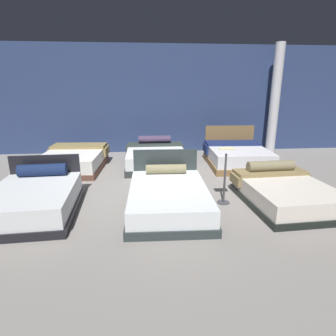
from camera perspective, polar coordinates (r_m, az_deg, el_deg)
The scene contains 10 objects.
ground_plane at distance 6.28m, azimuth -1.35°, elevation -3.92°, with size 18.00×18.00×0.02m, color gray.
showroom_back_wall at distance 9.51m, azimuth -2.92°, elevation 13.83°, with size 18.00×0.06×3.50m, color navy.
bed_0 at distance 5.45m, azimuth -25.92°, elevation -5.89°, with size 1.55×2.00×0.85m.
bed_1 at distance 5.11m, azimuth 0.05°, elevation -5.96°, with size 1.51×2.22×0.89m.
bed_2 at distance 5.77m, azimuth 23.01°, elevation -4.64°, with size 1.66×2.01×0.68m.
bed_3 at distance 7.98m, azimuth -18.85°, elevation 1.56°, with size 1.69×2.14×0.55m.
bed_4 at distance 7.78m, azimuth -2.52°, elevation 2.14°, with size 1.71×1.93×0.77m.
bed_5 at distance 8.16m, azimuth 14.00°, elevation 2.44°, with size 1.74×2.07×1.01m.
price_sign at distance 5.38m, azimuth 11.56°, elevation -2.91°, with size 0.28×0.24×1.08m.
support_pillar at distance 9.89m, azimuth 21.16°, elevation 12.89°, with size 0.31×0.31×3.50m, color silver.
Camera 1 is at (-0.38, -5.88, 2.17)m, focal length 29.58 mm.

